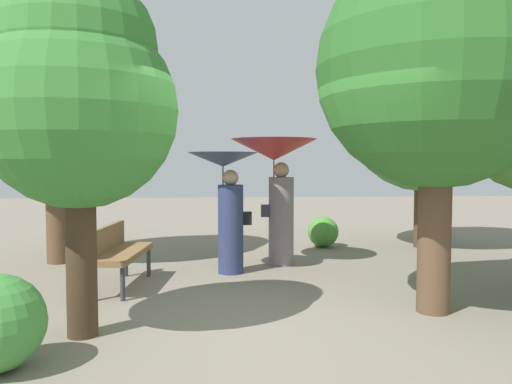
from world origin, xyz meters
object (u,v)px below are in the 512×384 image
object	(u,v)px
tree_far_back	(425,102)
park_bench	(118,250)
tree_mid_right	(438,46)
person_right	(276,169)
tree_near_left	(78,91)
tree_mid_left	(55,73)
person_left	(227,191)

from	to	relation	value
tree_far_back	park_bench	bearing A→B (deg)	-151.86
tree_mid_right	person_right	bearing A→B (deg)	117.52
tree_near_left	tree_mid_left	xyz separation A→B (m)	(-1.37, 3.74, 0.82)
person_left	tree_mid_right	distance (m)	3.59
park_bench	tree_far_back	xyz separation A→B (m)	(5.43, 2.91, 2.38)
tree_near_left	park_bench	bearing A→B (deg)	91.01
tree_near_left	person_left	bearing A→B (deg)	61.98
person_right	park_bench	size ratio (longest dim) A/B	1.34
park_bench	tree_far_back	distance (m)	6.60
person_left	tree_near_left	size ratio (longest dim) A/B	0.52
tree_mid_left	tree_far_back	distance (m)	6.86
park_bench	person_right	bearing A→B (deg)	-53.38
tree_mid_left	tree_mid_right	distance (m)	6.03
tree_mid_right	tree_far_back	distance (m)	4.64
park_bench	tree_mid_right	distance (m)	4.70
person_right	tree_far_back	world-z (taller)	tree_far_back
park_bench	tree_near_left	xyz separation A→B (m)	(0.03, -1.93, 1.84)
person_left	tree_far_back	bearing A→B (deg)	-67.81
person_left	tree_far_back	world-z (taller)	tree_far_back
tree_far_back	tree_near_left	bearing A→B (deg)	-138.15
park_bench	tree_mid_right	xyz separation A→B (m)	(3.76, -1.42, 2.44)
tree_mid_left	tree_near_left	bearing A→B (deg)	-69.90
person_left	tree_mid_left	world-z (taller)	tree_mid_left
person_left	person_right	distance (m)	1.06
tree_far_back	person_left	bearing A→B (deg)	-151.78
tree_mid_right	tree_near_left	bearing A→B (deg)	-172.22
person_left	person_right	xyz separation A→B (m)	(0.82, 0.60, 0.32)
tree_far_back	tree_mid_right	bearing A→B (deg)	-111.19
park_bench	tree_mid_left	size ratio (longest dim) A/B	0.32
person_right	person_left	bearing A→B (deg)	120.05
person_right	tree_far_back	xyz separation A→B (m)	(3.14, 1.53, 1.30)
tree_mid_left	tree_far_back	xyz separation A→B (m)	(6.77, 1.10, -0.28)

